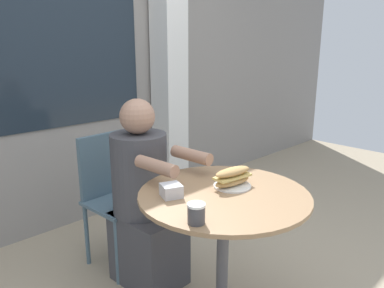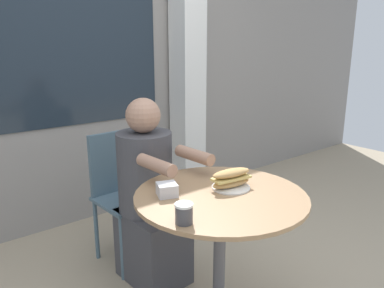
% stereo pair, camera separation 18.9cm
% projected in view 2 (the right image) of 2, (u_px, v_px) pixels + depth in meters
% --- Properties ---
extents(storefront_wall, '(8.00, 0.09, 2.80)m').
position_uv_depth(storefront_wall, '(75.00, 49.00, 2.87)').
color(storefront_wall, gray).
rests_on(storefront_wall, ground_plane).
extents(lattice_pillar, '(0.24, 0.24, 2.40)m').
position_uv_depth(lattice_pillar, '(188.00, 71.00, 3.36)').
color(lattice_pillar, silver).
rests_on(lattice_pillar, ground_plane).
extents(cafe_table, '(0.82, 0.82, 0.75)m').
position_uv_depth(cafe_table, '(220.00, 231.00, 1.83)').
color(cafe_table, '#997551').
rests_on(cafe_table, ground_plane).
extents(diner_chair, '(0.40, 0.40, 0.87)m').
position_uv_depth(diner_chair, '(121.00, 184.00, 2.52)').
color(diner_chair, slate).
rests_on(diner_chair, ground_plane).
extents(seated_diner, '(0.36, 0.60, 1.14)m').
position_uv_depth(seated_diner, '(149.00, 204.00, 2.27)').
color(seated_diner, '#424247').
rests_on(seated_diner, ground_plane).
extents(sandwich_on_plate, '(0.22, 0.19, 0.10)m').
position_uv_depth(sandwich_on_plate, '(231.00, 179.00, 1.84)').
color(sandwich_on_plate, white).
rests_on(sandwich_on_plate, cafe_table).
extents(drink_cup, '(0.07, 0.07, 0.08)m').
position_uv_depth(drink_cup, '(184.00, 213.00, 1.48)').
color(drink_cup, '#424247').
rests_on(drink_cup, cafe_table).
extents(napkin_box, '(0.12, 0.12, 0.06)m').
position_uv_depth(napkin_box, '(167.00, 190.00, 1.75)').
color(napkin_box, silver).
rests_on(napkin_box, cafe_table).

